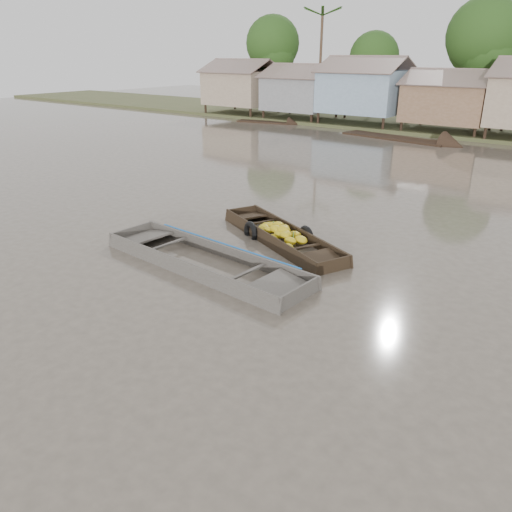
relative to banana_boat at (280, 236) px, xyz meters
The scene contains 3 objects.
ground 3.59m from the banana_boat, 78.26° to the right, with size 120.00×120.00×0.00m, color #524A3F.
banana_boat is the anchor object (origin of this frame).
viewer_boat 3.04m from the banana_boat, 99.52° to the right, with size 6.92×2.22×0.55m.
Camera 1 is at (7.76, -8.97, 5.64)m, focal length 35.00 mm.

